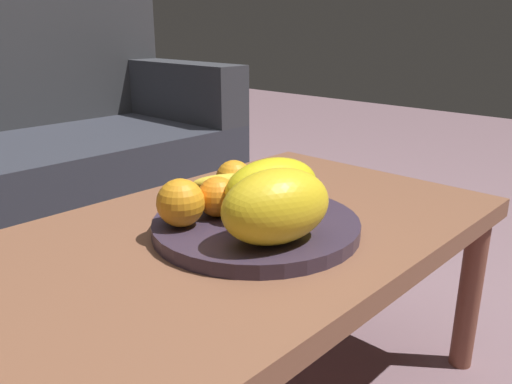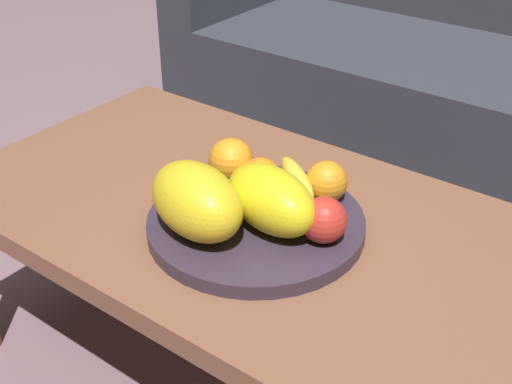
{
  "view_description": "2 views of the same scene",
  "coord_description": "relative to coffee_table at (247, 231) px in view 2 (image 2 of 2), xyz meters",
  "views": [
    {
      "loc": [
        -0.57,
        -0.62,
        0.77
      ],
      "look_at": [
        0.05,
        -0.04,
        0.49
      ],
      "focal_mm": 36.03,
      "sensor_mm": 36.0,
      "label": 1
    },
    {
      "loc": [
        0.62,
        -0.8,
        1.06
      ],
      "look_at": [
        0.05,
        -0.04,
        0.49
      ],
      "focal_mm": 47.7,
      "sensor_mm": 36.0,
      "label": 2
    }
  ],
  "objects": [
    {
      "name": "orange_left",
      "position": [
        0.01,
        0.02,
        0.11
      ],
      "size": [
        0.07,
        0.07,
        0.07
      ],
      "primitive_type": "sphere",
      "color": "orange",
      "rests_on": "fruit_bowl"
    },
    {
      "name": "orange_right",
      "position": [
        0.11,
        0.08,
        0.11
      ],
      "size": [
        0.07,
        0.07,
        0.07
      ],
      "primitive_type": "sphere",
      "color": "orange",
      "rests_on": "fruit_bowl"
    },
    {
      "name": "couch",
      "position": [
        -0.05,
        1.11,
        -0.06
      ],
      "size": [
        1.7,
        0.7,
        0.9
      ],
      "color": "#30323C",
      "rests_on": "ground_plane"
    },
    {
      "name": "melon_large_front",
      "position": [
        0.08,
        -0.04,
        0.12
      ],
      "size": [
        0.2,
        0.15,
        0.1
      ],
      "primitive_type": "ellipsoid",
      "rotation": [
        0.0,
        0.0,
        -0.25
      ],
      "color": "yellow",
      "rests_on": "fruit_bowl"
    },
    {
      "name": "ground_plane",
      "position": [
        0.0,
        0.0,
        -0.37
      ],
      "size": [
        8.0,
        8.0,
        0.0
      ],
      "primitive_type": "plane",
      "color": "slate"
    },
    {
      "name": "fruit_bowl",
      "position": [
        0.05,
        -0.04,
        0.06
      ],
      "size": [
        0.37,
        0.37,
        0.03
      ],
      "primitive_type": "cylinder",
      "color": "#372B3C",
      "rests_on": "coffee_table"
    },
    {
      "name": "melon_smaller_beside",
      "position": [
        -0.0,
        -0.13,
        0.13
      ],
      "size": [
        0.21,
        0.16,
        0.12
      ],
      "primitive_type": "ellipsoid",
      "rotation": [
        0.0,
        0.0,
        -0.25
      ],
      "color": "yellow",
      "rests_on": "fruit_bowl"
    },
    {
      "name": "banana_bunch",
      "position": [
        0.07,
        0.04,
        0.1
      ],
      "size": [
        0.15,
        0.15,
        0.06
      ],
      "color": "yellow",
      "rests_on": "fruit_bowl"
    },
    {
      "name": "apple_front",
      "position": [
        0.17,
        -0.03,
        0.11
      ],
      "size": [
        0.07,
        0.07,
        0.07
      ],
      "primitive_type": "sphere",
      "color": "red",
      "rests_on": "fruit_bowl"
    },
    {
      "name": "orange_front",
      "position": [
        -0.06,
        0.03,
        0.11
      ],
      "size": [
        0.08,
        0.08,
        0.08
      ],
      "primitive_type": "sphere",
      "color": "orange",
      "rests_on": "fruit_bowl"
    },
    {
      "name": "coffee_table",
      "position": [
        0.0,
        0.0,
        0.0
      ],
      "size": [
        1.1,
        0.61,
        0.41
      ],
      "color": "brown",
      "rests_on": "ground_plane"
    }
  ]
}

